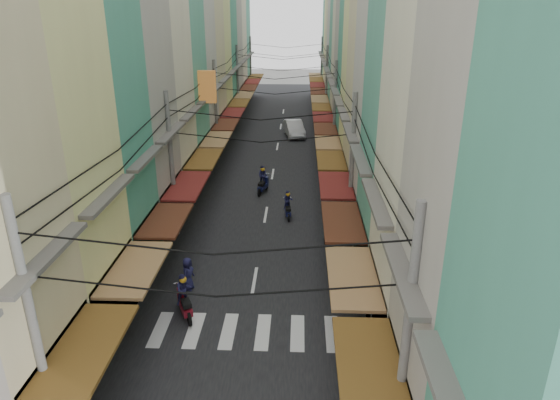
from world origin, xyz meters
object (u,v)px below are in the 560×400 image
(white_car, at_px, (294,136))
(market_umbrella, at_px, (405,232))
(bicycle, at_px, (398,295))
(traffic_sign, at_px, (373,294))

(white_car, xyz_separation_m, market_umbrella, (5.71, -26.77, 2.13))
(white_car, distance_m, bicycle, 29.50)
(bicycle, xyz_separation_m, traffic_sign, (-1.68, -3.15, 1.99))
(white_car, xyz_separation_m, traffic_sign, (3.48, -32.19, 1.99))
(bicycle, height_order, traffic_sign, traffic_sign)
(market_umbrella, height_order, traffic_sign, traffic_sign)
(bicycle, bearing_deg, white_car, 10.15)
(white_car, distance_m, market_umbrella, 27.46)
(white_car, height_order, market_umbrella, market_umbrella)
(bicycle, relative_size, traffic_sign, 0.64)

